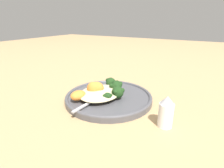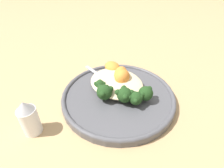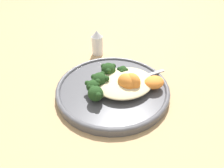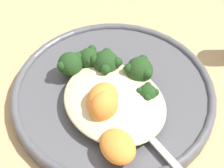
{
  "view_description": "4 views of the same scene",
  "coord_description": "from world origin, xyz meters",
  "px_view_note": "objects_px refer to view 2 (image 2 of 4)",
  "views": [
    {
      "loc": [
        -0.48,
        -0.28,
        0.26
      ],
      "look_at": [
        -0.01,
        -0.01,
        0.06
      ],
      "focal_mm": 28.0,
      "sensor_mm": 36.0,
      "label": 1
    },
    {
      "loc": [
        0.21,
        -0.26,
        0.31
      ],
      "look_at": [
        -0.03,
        -0.01,
        0.05
      ],
      "focal_mm": 28.0,
      "sensor_mm": 36.0,
      "label": 2
    },
    {
      "loc": [
        0.17,
        0.31,
        0.3
      ],
      "look_at": [
        -0.0,
        0.02,
        0.04
      ],
      "focal_mm": 28.0,
      "sensor_mm": 36.0,
      "label": 3
    },
    {
      "loc": [
        -0.28,
        0.22,
        0.43
      ],
      "look_at": [
        -0.03,
        0.01,
        0.04
      ],
      "focal_mm": 60.0,
      "sensor_mm": 36.0,
      "label": 4
    }
  ],
  "objects_px": {
    "quinoa_mound": "(116,83)",
    "broccoli_stalk_0": "(113,85)",
    "broccoli_stalk_2": "(126,93)",
    "spoon": "(102,77)",
    "plate": "(119,96)",
    "sweet_potato_chunk_0": "(121,75)",
    "broccoli_stalk_3": "(134,96)",
    "broccoli_stalk_4": "(143,92)",
    "sweet_potato_chunk_2": "(122,77)",
    "sweet_potato_chunk_1": "(112,67)",
    "salt_shaker": "(29,118)",
    "broccoli_stalk_1": "(110,91)"
  },
  "relations": [
    {
      "from": "quinoa_mound",
      "to": "broccoli_stalk_0",
      "type": "xyz_separation_m",
      "value": [
        0.0,
        -0.02,
        0.0
      ]
    },
    {
      "from": "broccoli_stalk_2",
      "to": "spoon",
      "type": "xyz_separation_m",
      "value": [
        -0.11,
        0.02,
        -0.01
      ]
    },
    {
      "from": "plate",
      "to": "sweet_potato_chunk_0",
      "type": "height_order",
      "value": "sweet_potato_chunk_0"
    },
    {
      "from": "broccoli_stalk_3",
      "to": "sweet_potato_chunk_0",
      "type": "relative_size",
      "value": 1.93
    },
    {
      "from": "broccoli_stalk_4",
      "to": "sweet_potato_chunk_2",
      "type": "height_order",
      "value": "sweet_potato_chunk_2"
    },
    {
      "from": "broccoli_stalk_4",
      "to": "broccoli_stalk_3",
      "type": "bearing_deg",
      "value": -103.04
    },
    {
      "from": "sweet_potato_chunk_0",
      "to": "sweet_potato_chunk_1",
      "type": "relative_size",
      "value": 0.89
    },
    {
      "from": "quinoa_mound",
      "to": "salt_shaker",
      "type": "relative_size",
      "value": 1.78
    },
    {
      "from": "plate",
      "to": "broccoli_stalk_0",
      "type": "bearing_deg",
      "value": -179.57
    },
    {
      "from": "broccoli_stalk_0",
      "to": "broccoli_stalk_1",
      "type": "xyz_separation_m",
      "value": [
        0.02,
        -0.02,
        0.01
      ]
    },
    {
      "from": "plate",
      "to": "broccoli_stalk_1",
      "type": "bearing_deg",
      "value": -103.83
    },
    {
      "from": "quinoa_mound",
      "to": "broccoli_stalk_3",
      "type": "bearing_deg",
      "value": -11.7
    },
    {
      "from": "sweet_potato_chunk_0",
      "to": "sweet_potato_chunk_2",
      "type": "relative_size",
      "value": 0.95
    },
    {
      "from": "plate",
      "to": "broccoli_stalk_2",
      "type": "height_order",
      "value": "broccoli_stalk_2"
    },
    {
      "from": "broccoli_stalk_0",
      "to": "spoon",
      "type": "height_order",
      "value": "broccoli_stalk_0"
    },
    {
      "from": "broccoli_stalk_1",
      "to": "sweet_potato_chunk_0",
      "type": "distance_m",
      "value": 0.07
    },
    {
      "from": "broccoli_stalk_2",
      "to": "sweet_potato_chunk_1",
      "type": "xyz_separation_m",
      "value": [
        -0.11,
        0.07,
        -0.0
      ]
    },
    {
      "from": "broccoli_stalk_4",
      "to": "sweet_potato_chunk_1",
      "type": "xyz_separation_m",
      "value": [
        -0.14,
        0.03,
        -0.0
      ]
    },
    {
      "from": "sweet_potato_chunk_2",
      "to": "salt_shaker",
      "type": "xyz_separation_m",
      "value": [
        -0.04,
        -0.24,
        -0.0
      ]
    },
    {
      "from": "plate",
      "to": "broccoli_stalk_3",
      "type": "height_order",
      "value": "broccoli_stalk_3"
    },
    {
      "from": "quinoa_mound",
      "to": "broccoli_stalk_1",
      "type": "relative_size",
      "value": 1.3
    },
    {
      "from": "plate",
      "to": "sweet_potato_chunk_1",
      "type": "xyz_separation_m",
      "value": [
        -0.08,
        0.06,
        0.03
      ]
    },
    {
      "from": "broccoli_stalk_0",
      "to": "broccoli_stalk_4",
      "type": "bearing_deg",
      "value": 153.42
    },
    {
      "from": "broccoli_stalk_4",
      "to": "sweet_potato_chunk_2",
      "type": "xyz_separation_m",
      "value": [
        -0.07,
        0.01,
        0.01
      ]
    },
    {
      "from": "sweet_potato_chunk_2",
      "to": "spoon",
      "type": "height_order",
      "value": "sweet_potato_chunk_2"
    },
    {
      "from": "sweet_potato_chunk_0",
      "to": "broccoli_stalk_4",
      "type": "bearing_deg",
      "value": -7.75
    },
    {
      "from": "quinoa_mound",
      "to": "salt_shaker",
      "type": "height_order",
      "value": "salt_shaker"
    },
    {
      "from": "plate",
      "to": "broccoli_stalk_1",
      "type": "height_order",
      "value": "broccoli_stalk_1"
    },
    {
      "from": "broccoli_stalk_4",
      "to": "salt_shaker",
      "type": "distance_m",
      "value": 0.26
    },
    {
      "from": "broccoli_stalk_1",
      "to": "broccoli_stalk_2",
      "type": "distance_m",
      "value": 0.04
    },
    {
      "from": "sweet_potato_chunk_0",
      "to": "sweet_potato_chunk_2",
      "type": "xyz_separation_m",
      "value": [
        0.01,
        -0.01,
        -0.0
      ]
    },
    {
      "from": "broccoli_stalk_3",
      "to": "sweet_potato_chunk_2",
      "type": "bearing_deg",
      "value": -168.49
    },
    {
      "from": "quinoa_mound",
      "to": "sweet_potato_chunk_2",
      "type": "bearing_deg",
      "value": 71.1
    },
    {
      "from": "quinoa_mound",
      "to": "sweet_potato_chunk_0",
      "type": "xyz_separation_m",
      "value": [
        -0.01,
        0.02,
        0.01
      ]
    },
    {
      "from": "quinoa_mound",
      "to": "broccoli_stalk_3",
      "type": "relative_size",
      "value": 1.71
    },
    {
      "from": "broccoli_stalk_4",
      "to": "sweet_potato_chunk_1",
      "type": "bearing_deg",
      "value": 171.0
    },
    {
      "from": "broccoli_stalk_0",
      "to": "sweet_potato_chunk_2",
      "type": "bearing_deg",
      "value": -142.44
    },
    {
      "from": "quinoa_mound",
      "to": "sweet_potato_chunk_0",
      "type": "bearing_deg",
      "value": 102.84
    },
    {
      "from": "salt_shaker",
      "to": "broccoli_stalk_4",
      "type": "bearing_deg",
      "value": 64.12
    },
    {
      "from": "broccoli_stalk_1",
      "to": "salt_shaker",
      "type": "height_order",
      "value": "salt_shaker"
    },
    {
      "from": "plate",
      "to": "quinoa_mound",
      "type": "bearing_deg",
      "value": 145.32
    },
    {
      "from": "sweet_potato_chunk_2",
      "to": "salt_shaker",
      "type": "relative_size",
      "value": 0.57
    },
    {
      "from": "quinoa_mound",
      "to": "sweet_potato_chunk_0",
      "type": "distance_m",
      "value": 0.03
    },
    {
      "from": "plate",
      "to": "sweet_potato_chunk_0",
      "type": "xyz_separation_m",
      "value": [
        -0.03,
        0.04,
        0.03
      ]
    },
    {
      "from": "broccoli_stalk_4",
      "to": "sweet_potato_chunk_0",
      "type": "xyz_separation_m",
      "value": [
        -0.08,
        0.01,
        0.01
      ]
    },
    {
      "from": "broccoli_stalk_1",
      "to": "salt_shaker",
      "type": "distance_m",
      "value": 0.19
    },
    {
      "from": "sweet_potato_chunk_2",
      "to": "spoon",
      "type": "distance_m",
      "value": 0.07
    },
    {
      "from": "broccoli_stalk_2",
      "to": "sweet_potato_chunk_1",
      "type": "height_order",
      "value": "broccoli_stalk_2"
    },
    {
      "from": "sweet_potato_chunk_1",
      "to": "salt_shaker",
      "type": "height_order",
      "value": "salt_shaker"
    },
    {
      "from": "plate",
      "to": "broccoli_stalk_4",
      "type": "distance_m",
      "value": 0.07
    }
  ]
}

